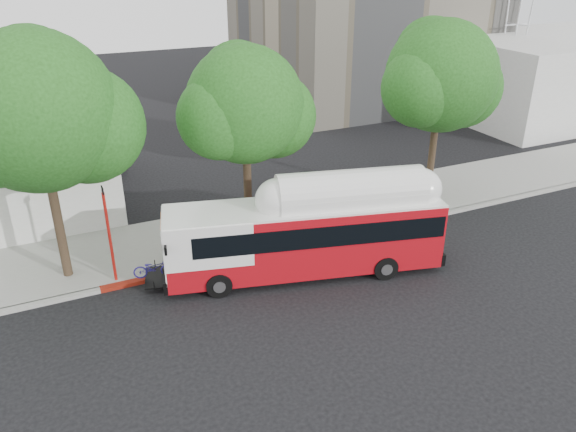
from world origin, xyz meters
name	(u,v)px	position (x,y,z in m)	size (l,w,h in m)	color
ground	(330,294)	(0.00, 0.00, 0.00)	(120.00, 120.00, 0.00)	black
sidewalk	(265,224)	(0.00, 6.50, 0.07)	(60.00, 5.00, 0.15)	gray
curb_strip	(288,248)	(0.00, 3.90, 0.07)	(60.00, 0.30, 0.15)	gray
red_curb_segment	(223,262)	(-3.00, 3.90, 0.08)	(10.00, 0.32, 0.16)	maroon
street_tree_left	(52,116)	(-8.53, 5.56, 6.60)	(6.67, 5.80, 9.74)	#2D2116
street_tree_mid	(254,108)	(-0.59, 6.06, 5.91)	(5.75, 5.00, 8.62)	#2D2116
street_tree_right	(447,80)	(9.44, 5.86, 6.26)	(6.21, 5.40, 9.18)	#2D2116
horizon_block	(566,73)	(30.00, 16.00, 3.00)	(20.00, 12.00, 6.00)	silver
transit_bus	(306,237)	(-0.11, 1.86, 1.62)	(11.91, 4.88, 3.48)	#AA0B14
signal_pole	(109,236)	(-7.32, 4.29, 2.11)	(0.12, 0.39, 4.12)	red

